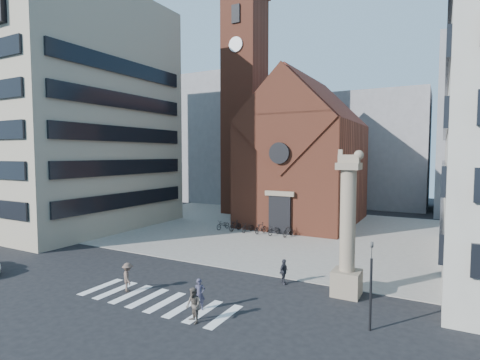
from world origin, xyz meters
name	(u,v)px	position (x,y,z in m)	size (l,w,h in m)	color
ground	(181,283)	(0.00, 0.00, 0.00)	(120.00, 120.00, 0.00)	black
piazza	(287,230)	(0.00, 19.00, 0.03)	(46.00, 30.00, 0.05)	gray
zebra_crossing	(156,300)	(0.55, -3.00, 0.01)	(10.20, 3.20, 0.01)	white
church	(306,157)	(0.00, 25.04, 7.98)	(12.00, 16.65, 18.00)	brown
campanile	(245,102)	(-10.00, 28.00, 15.74)	(5.50, 5.50, 31.20)	brown
building_left	(67,115)	(-24.00, 10.00, 13.00)	(18.00, 20.00, 26.00)	gray
bg_block_left	(227,140)	(-20.00, 40.00, 11.00)	(16.00, 14.00, 22.00)	gray
bg_block_mid	(381,150)	(6.00, 45.00, 9.00)	(14.00, 12.00, 18.00)	gray
lion_column	(348,238)	(10.01, 3.00, 3.46)	(1.63, 1.60, 8.68)	gray
traffic_light	(371,284)	(12.00, -1.00, 2.29)	(0.13, 0.16, 4.30)	black
pedestrian_0	(200,294)	(3.49, -2.90, 0.85)	(0.62, 0.41, 1.70)	#353347
pedestrian_1	(193,306)	(4.12, -4.35, 0.88)	(0.86, 0.67, 1.77)	#544B43
pedestrian_2	(284,272)	(5.99, 3.00, 0.82)	(0.96, 0.40, 1.64)	#2A2A32
pedestrian_3	(128,277)	(-1.93, -2.75, 0.88)	(1.14, 0.66, 1.77)	brown
scooter_0	(223,225)	(-6.42, 16.04, 0.56)	(0.68, 1.95, 1.02)	black
scooter_1	(235,225)	(-4.88, 16.04, 0.62)	(0.53, 1.89, 1.13)	black
scooter_2	(248,227)	(-3.34, 16.04, 0.56)	(0.68, 1.95, 1.02)	black
scooter_3	(261,228)	(-1.80, 16.04, 0.62)	(0.53, 1.89, 1.13)	black
scooter_4	(274,230)	(-0.25, 16.04, 0.56)	(0.68, 1.95, 1.02)	black
scooter_5	(288,231)	(1.29, 16.04, 0.62)	(0.53, 1.89, 1.13)	black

